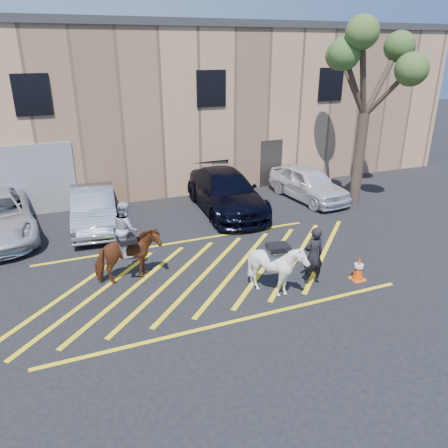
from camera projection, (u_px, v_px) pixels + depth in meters
name	position (u px, v px, depth m)	size (l,w,h in m)	color
ground	(201.00, 270.00, 13.08)	(90.00, 90.00, 0.00)	black
car_silver_sedan	(94.00, 208.00, 16.03)	(1.53, 4.40, 1.45)	gray
car_blue_suv	(226.00, 191.00, 17.66)	(2.23, 5.48, 1.59)	black
car_white_suv	(308.00, 183.00, 19.01)	(1.70, 4.22, 1.44)	white
handler	(313.00, 256.00, 12.11)	(0.61, 0.40, 1.68)	black
warehouse	(121.00, 102.00, 22.01)	(32.42, 10.20, 7.30)	tan
hatching_zone	(204.00, 275.00, 12.82)	(12.60, 5.12, 0.01)	yellow
mounted_bay	(127.00, 250.00, 12.16)	(1.87, 0.97, 2.39)	maroon
saddled_white	(277.00, 268.00, 11.57)	(1.42, 1.55, 1.54)	white
traffic_cone	(359.00, 268.00, 12.44)	(0.41, 0.41, 0.73)	orange
tree	(370.00, 62.00, 16.54)	(3.99, 4.37, 7.31)	#48382C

